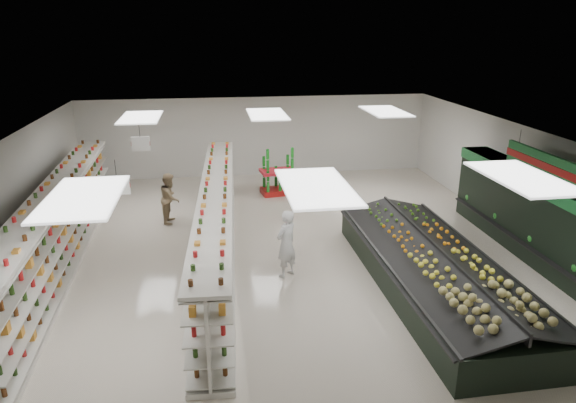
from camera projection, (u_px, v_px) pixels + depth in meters
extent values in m
plane|color=beige|center=(285.00, 254.00, 13.95)|extent=(16.00, 16.00, 0.00)
cube|color=white|center=(285.00, 138.00, 12.91)|extent=(14.00, 16.00, 0.02)
cube|color=silver|center=(257.00, 137.00, 20.91)|extent=(14.00, 0.02, 3.20)
cube|color=silver|center=(0.00, 212.00, 12.45)|extent=(0.02, 16.00, 3.20)
cube|color=silver|center=(531.00, 187.00, 14.41)|extent=(0.02, 16.00, 3.20)
cube|color=black|center=(546.00, 224.00, 13.11)|extent=(0.80, 8.00, 2.20)
cube|color=#1E7032|center=(552.00, 188.00, 12.79)|extent=(0.85, 8.00, 0.30)
cube|color=black|center=(534.00, 244.00, 13.25)|extent=(0.55, 7.80, 0.15)
cube|color=beige|center=(542.00, 215.00, 13.00)|extent=(0.45, 7.70, 0.03)
cube|color=beige|center=(544.00, 204.00, 12.91)|extent=(0.45, 7.70, 0.03)
cube|color=white|center=(117.00, 185.00, 10.65)|extent=(0.50, 0.06, 0.40)
cube|color=#A61413|center=(117.00, 185.00, 10.65)|extent=(0.52, 0.02, 0.12)
cylinder|color=black|center=(116.00, 171.00, 10.55)|extent=(0.01, 0.01, 0.50)
cube|color=white|center=(141.00, 144.00, 14.39)|extent=(0.50, 0.06, 0.40)
cube|color=#A61413|center=(141.00, 144.00, 14.39)|extent=(0.52, 0.02, 0.12)
cylinder|color=black|center=(140.00, 133.00, 14.29)|extent=(0.01, 0.01, 0.50)
cube|color=#1E7032|center=(545.00, 165.00, 12.56)|extent=(0.10, 3.20, 0.60)
cube|color=#A61413|center=(543.00, 165.00, 12.55)|extent=(0.03, 3.20, 0.18)
cylinder|color=black|center=(520.00, 139.00, 13.55)|extent=(0.01, 0.01, 0.50)
cube|color=silver|center=(64.00, 262.00, 13.38)|extent=(1.30, 11.64, 0.12)
cube|color=silver|center=(59.00, 229.00, 13.08)|extent=(0.49, 11.61, 1.94)
cube|color=silver|center=(53.00, 192.00, 12.75)|extent=(1.30, 11.64, 0.08)
cube|color=beige|center=(54.00, 258.00, 13.30)|extent=(0.85, 11.53, 0.03)
cube|color=beige|center=(52.00, 243.00, 13.16)|extent=(0.85, 11.53, 0.03)
cube|color=beige|center=(49.00, 228.00, 13.03)|extent=(0.85, 11.53, 0.03)
cube|color=beige|center=(46.00, 212.00, 12.89)|extent=(0.85, 11.53, 0.03)
cube|color=beige|center=(44.00, 196.00, 12.75)|extent=(0.85, 11.53, 0.03)
cube|color=beige|center=(72.00, 257.00, 13.38)|extent=(0.85, 11.53, 0.03)
cube|color=beige|center=(70.00, 242.00, 13.24)|extent=(0.85, 11.53, 0.03)
cube|color=beige|center=(68.00, 227.00, 13.10)|extent=(0.85, 11.53, 0.03)
cube|color=beige|center=(65.00, 211.00, 12.97)|extent=(0.85, 11.53, 0.03)
cube|color=beige|center=(63.00, 195.00, 12.83)|extent=(0.85, 11.53, 0.03)
cube|color=silver|center=(219.00, 255.00, 13.77)|extent=(1.35, 11.19, 0.11)
cube|color=silver|center=(218.00, 225.00, 13.48)|extent=(0.57, 11.15, 1.86)
cube|color=silver|center=(216.00, 190.00, 13.17)|extent=(1.35, 11.19, 0.07)
cube|color=beige|center=(211.00, 252.00, 13.71)|extent=(0.92, 11.08, 0.03)
cube|color=beige|center=(210.00, 238.00, 13.58)|extent=(0.92, 11.08, 0.03)
cube|color=beige|center=(209.00, 223.00, 13.44)|extent=(0.92, 11.08, 0.03)
cube|color=beige|center=(208.00, 209.00, 13.31)|extent=(0.92, 11.08, 0.03)
cube|color=beige|center=(208.00, 194.00, 13.18)|extent=(0.92, 11.08, 0.03)
cube|color=beige|center=(227.00, 251.00, 13.75)|extent=(0.92, 11.08, 0.03)
cube|color=beige|center=(226.00, 237.00, 13.62)|extent=(0.92, 11.08, 0.03)
cube|color=beige|center=(226.00, 223.00, 13.49)|extent=(0.92, 11.08, 0.03)
cube|color=beige|center=(225.00, 208.00, 13.35)|extent=(0.92, 11.08, 0.03)
cube|color=beige|center=(224.00, 193.00, 13.22)|extent=(0.92, 11.08, 0.03)
cube|color=black|center=(434.00, 274.00, 12.04)|extent=(2.59, 7.39, 0.74)
cube|color=#262626|center=(386.00, 263.00, 11.73)|extent=(0.12, 7.37, 0.06)
cube|color=#262626|center=(485.00, 255.00, 12.09)|extent=(0.12, 7.37, 0.06)
cube|color=black|center=(409.00, 257.00, 11.78)|extent=(1.42, 7.27, 0.38)
cube|color=black|center=(463.00, 253.00, 11.97)|extent=(1.42, 7.27, 0.38)
cube|color=#262626|center=(437.00, 251.00, 11.84)|extent=(0.11, 7.26, 0.26)
cube|color=#A61413|center=(278.00, 191.00, 18.95)|extent=(1.30, 0.95, 0.20)
cube|color=red|center=(278.00, 171.00, 18.70)|extent=(1.36, 1.01, 0.10)
imported|color=white|center=(286.00, 244.00, 12.49)|extent=(0.75, 0.72, 1.72)
imported|color=tan|center=(170.00, 198.00, 16.02)|extent=(0.57, 0.83, 1.59)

